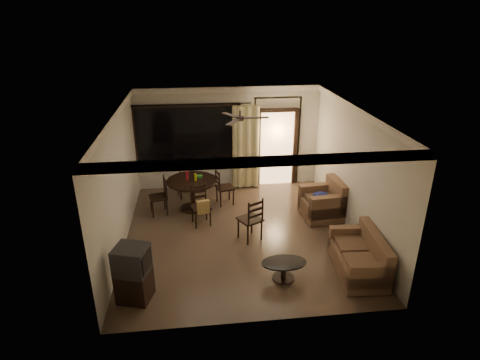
{
  "coord_description": "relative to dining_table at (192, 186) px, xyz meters",
  "views": [
    {
      "loc": [
        -0.91,
        -7.74,
        4.62
      ],
      "look_at": [
        0.02,
        0.2,
        1.23
      ],
      "focal_mm": 30.0,
      "sensor_mm": 36.0,
      "label": 1
    }
  ],
  "objects": [
    {
      "name": "sofa",
      "position": [
        3.14,
        -3.06,
        -0.3
      ],
      "size": [
        0.89,
        1.53,
        0.79
      ],
      "rotation": [
        0.0,
        0.0,
        -0.08
      ],
      "color": "#442B1F",
      "rests_on": "ground"
    },
    {
      "name": "dining_chair_north",
      "position": [
        -0.18,
        0.77,
        -0.33
      ],
      "size": [
        0.5,
        0.5,
        0.95
      ],
      "rotation": [
        0.0,
        0.0,
        3.37
      ],
      "color": "black",
      "rests_on": "ground"
    },
    {
      "name": "ground",
      "position": [
        1.03,
        -1.4,
        -0.61
      ],
      "size": [
        5.5,
        5.5,
        0.0
      ],
      "primitive_type": "plane",
      "color": "#7F6651",
      "rests_on": "ground"
    },
    {
      "name": "dining_chair_south",
      "position": [
        0.19,
        -0.84,
        -0.31
      ],
      "size": [
        0.5,
        0.55,
        0.95
      ],
      "rotation": [
        0.0,
        0.0,
        0.22
      ],
      "color": "black",
      "rests_on": "ground"
    },
    {
      "name": "coffee_table",
      "position": [
        1.65,
        -3.1,
        -0.37
      ],
      "size": [
        0.84,
        0.5,
        0.37
      ],
      "rotation": [
        0.0,
        0.0,
        -0.33
      ],
      "color": "black",
      "rests_on": "ground"
    },
    {
      "name": "dining_table",
      "position": [
        0.0,
        0.0,
        0.0
      ],
      "size": [
        1.24,
        1.24,
        0.99
      ],
      "rotation": [
        0.0,
        0.0,
        0.22
      ],
      "color": "black",
      "rests_on": "ground"
    },
    {
      "name": "side_chair",
      "position": [
        1.23,
        -1.62,
        -0.31
      ],
      "size": [
        0.6,
        0.6,
        1.01
      ],
      "rotation": [
        0.0,
        0.0,
        3.63
      ],
      "color": "black",
      "rests_on": "ground"
    },
    {
      "name": "dining_chair_east",
      "position": [
        0.81,
        0.18,
        -0.33
      ],
      "size": [
        0.5,
        0.5,
        0.95
      ],
      "rotation": [
        0.0,
        0.0,
        1.8
      ],
      "color": "black",
      "rests_on": "ground"
    },
    {
      "name": "room_shell",
      "position": [
        1.62,
        0.37,
        1.22
      ],
      "size": [
        5.5,
        6.7,
        5.5
      ],
      "color": "beige",
      "rests_on": "ground"
    },
    {
      "name": "tv_cabinet",
      "position": [
        -1.02,
        -3.34,
        -0.09
      ],
      "size": [
        0.65,
        0.62,
        1.03
      ],
      "rotation": [
        0.0,
        0.0,
        -0.28
      ],
      "color": "black",
      "rests_on": "ground"
    },
    {
      "name": "armchair",
      "position": [
        3.14,
        -0.82,
        -0.23
      ],
      "size": [
        0.99,
        0.99,
        0.92
      ],
      "rotation": [
        0.0,
        0.0,
        0.09
      ],
      "color": "#442B1F",
      "rests_on": "ground"
    },
    {
      "name": "dining_chair_west",
      "position": [
        -0.82,
        -0.19,
        -0.33
      ],
      "size": [
        0.5,
        0.5,
        0.95
      ],
      "rotation": [
        0.0,
        0.0,
        -1.35
      ],
      "color": "black",
      "rests_on": "ground"
    }
  ]
}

